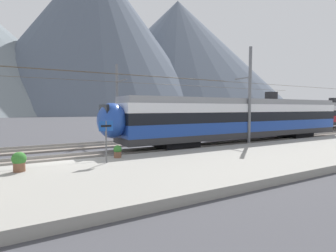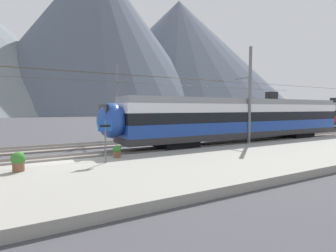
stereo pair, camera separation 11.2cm
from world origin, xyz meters
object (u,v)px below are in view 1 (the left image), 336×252
Objects in this scene: catenary_mast_mid at (249,96)px; catenary_mast_far_side at (118,101)px; potted_plant_by_shelter at (19,161)px; potted_plant_platform_edge at (118,151)px; train_far_track at (309,114)px; platform_sign at (106,132)px; train_near_platform at (239,118)px.

catenary_mast_mid is 1.00× the size of catenary_mast_far_side.
potted_plant_platform_edge is at bearing 11.65° from potted_plant_by_shelter.
catenary_mast_far_side is at bearing 175.18° from train_far_track.
catenary_mast_far_side is at bearing 132.06° from catenary_mast_mid.
catenary_mast_mid is 61.40× the size of potted_plant_platform_edge.
train_far_track is 19.55m from catenary_mast_mid.
catenary_mast_far_side is 61.40× the size of potted_plant_platform_edge.
catenary_mast_mid reaches higher than potted_plant_by_shelter.
train_far_track is 30.50m from potted_plant_platform_edge.
platform_sign is 2.46× the size of potted_plant_by_shelter.
catenary_mast_far_side is (-26.13, 2.20, 1.53)m from train_far_track.
train_far_track is at bearing -4.82° from catenary_mast_far_side.
potted_plant_platform_edge is (-29.53, -7.45, -1.51)m from train_far_track.
catenary_mast_far_side reaches higher than train_near_platform.
train_far_track reaches higher than potted_plant_by_shelter.
platform_sign is at bearing -1.31° from potted_plant_by_shelter.
catenary_mast_far_side is at bearing 70.60° from potted_plant_platform_edge.
catenary_mast_far_side is 10.67m from potted_plant_platform_edge.
train_near_platform reaches higher than potted_plant_by_shelter.
train_far_track is 16.58× the size of platform_sign.
train_far_track is 31.64m from platform_sign.
catenary_mast_mid is 16.30m from potted_plant_by_shelter.
catenary_mast_mid is 11.67m from potted_plant_platform_edge.
potted_plant_platform_edge is at bearing 48.23° from platform_sign.
catenary_mast_mid is at bearing 7.36° from potted_plant_by_shelter.
platform_sign is (-12.08, -2.13, -2.14)m from catenary_mast_mid.
potted_plant_platform_edge is at bearing -165.84° from train_far_track.
catenary_mast_far_side is 13.68m from potted_plant_by_shelter.
potted_plant_by_shelter is at bearing -166.18° from train_far_track.
train_near_platform is 11.92m from potted_plant_platform_edge.
platform_sign is (-4.34, -10.71, -1.87)m from catenary_mast_far_side.
catenary_mast_mid is at bearing -107.44° from train_near_platform.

